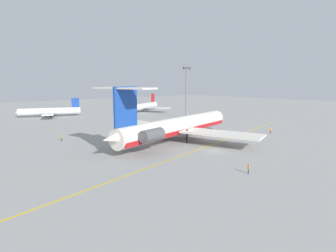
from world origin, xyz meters
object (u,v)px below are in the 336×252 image
Objects in this scene: ground_crew_near_nose at (144,122)px; light_mast at (187,90)px; ground_crew_portside at (270,130)px; main_jetliner at (175,126)px; airliner_mid_left at (48,111)px; safety_cone_nose at (185,122)px; safety_cone_wingtip at (166,121)px; ground_crew_starboard at (62,137)px; airliner_mid_right at (142,107)px; ground_crew_near_tail at (248,167)px.

light_mast is at bearing -138.58° from ground_crew_near_nose.
main_jetliner is at bearing 101.28° from ground_crew_portside.
airliner_mid_left is 47.02× the size of safety_cone_nose.
ground_crew_portside is 3.27× the size of safety_cone_nose.
safety_cone_wingtip is at bearing -138.94° from ground_crew_near_nose.
ground_crew_starboard is at bearing -169.09° from light_mast.
ground_crew_starboard is at bearing -167.67° from safety_cone_wingtip.
airliner_mid_left is 14.37× the size of ground_crew_portside.
airliner_mid_left reaches higher than safety_cone_wingtip.
airliner_mid_left reaches higher than ground_crew_portside.
safety_cone_nose is (32.05, -52.80, -2.07)m from airliner_mid_left.
safety_cone_nose is 17.42m from light_mast.
ground_crew_portside is at bearing -31.84° from main_jetliner.
airliner_mid_right is 15.45× the size of ground_crew_portside.
ground_crew_starboard is at bearing 90.46° from ground_crew_portside.
safety_cone_nose and safety_cone_wingtip have the same top height.
ground_crew_near_tail is (0.60, -100.01, -1.25)m from airliner_mid_left.
ground_crew_near_nose is 33.11m from ground_crew_starboard.
ground_crew_starboard is at bearing -178.12° from safety_cone_nose.
ground_crew_near_nose is at bearing 56.68° from ground_crew_portside.
airliner_mid_right reaches higher than ground_crew_near_tail.
light_mast reaches higher than safety_cone_nose.
ground_crew_near_nose is (18.47, -45.86, -1.25)m from airliner_mid_left.
airliner_mid_left is 1.23× the size of light_mast.
ground_crew_portside is at bearing 151.93° from ground_crew_near_nose.
light_mast is (40.94, 56.33, 10.59)m from ground_crew_near_tail.
safety_cone_wingtip is (21.31, 28.73, -3.56)m from main_jetliner.
airliner_mid_left is at bearing -46.99° from ground_crew_near_tail.
airliner_mid_left is 14.52× the size of ground_crew_starboard.
ground_crew_starboard is at bearing 50.77° from ground_crew_near_nose.
ground_crew_portside is at bearing -81.12° from safety_cone_nose.
main_jetliner is 27.60m from ground_crew_near_tail.
light_mast reaches higher than ground_crew_near_nose.
light_mast is (33.36, 29.94, 7.85)m from main_jetliner.
ground_crew_near_tail is 62.24m from safety_cone_wingtip.
ground_crew_starboard is (-32.02, -8.44, 0.04)m from ground_crew_near_nose.
airliner_mid_right reaches higher than ground_crew_near_nose.
light_mast reaches higher than airliner_mid_left.
ground_crew_near_tail is 0.96× the size of ground_crew_portside.
ground_crew_portside is at bearing -113.24° from ground_crew_near_tail.
ground_crew_portside is 41.72m from light_mast.
safety_cone_nose is at bearing 28.75° from main_jetliner.
safety_cone_nose is (-4.84, 30.98, -0.87)m from ground_crew_portside.
airliner_mid_right is 16.06× the size of ground_crew_near_tail.
ground_crew_near_tail is 3.15× the size of safety_cone_nose.
airliner_mid_left is (-8.19, 73.62, -1.49)m from main_jetliner.
safety_cone_wingtip is at bearing 7.34° from ground_crew_starboard.
ground_crew_near_tail is at bearing 112.22° from airliner_mid_left.
safety_cone_nose is (13.59, -6.94, -0.82)m from ground_crew_near_nose.
ground_crew_near_nose is at bearing -174.60° from light_mast.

